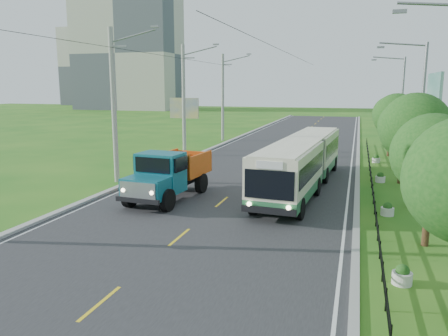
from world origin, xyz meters
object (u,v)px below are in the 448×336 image
at_px(tree_third, 416,132).
at_px(streetlight_far, 400,102).
at_px(tree_fifth, 397,118).
at_px(pole_mid, 184,100).
at_px(planter_near, 387,210).
at_px(pole_far, 223,97).
at_px(planter_front, 402,276).
at_px(dump_truck, 169,172).
at_px(pole_near, 114,105).
at_px(tree_fourth, 404,129).
at_px(streetlight_mid, 419,109).
at_px(billboard_left, 184,112).
at_px(planter_far, 376,159).
at_px(billboard_right, 433,99).
at_px(planter_mid, 380,178).
at_px(tree_second, 433,159).
at_px(bus, 302,159).
at_px(tree_back, 391,116).

bearing_deg(tree_third, streetlight_far, 87.73).
bearing_deg(tree_fifth, streetlight_far, 84.29).
xyz_separation_m(pole_mid, planter_near, (16.86, -15.00, -4.81)).
height_order(pole_far, streetlight_far, pole_far).
relative_size(planter_front, dump_truck, 0.10).
height_order(pole_near, tree_fourth, pole_near).
relative_size(streetlight_mid, billboard_left, 1.74).
relative_size(streetlight_far, dump_truck, 1.34).
distance_m(streetlight_mid, planter_far, 9.46).
height_order(streetlight_far, billboard_right, streetlight_far).
bearing_deg(billboard_right, dump_truck, -137.36).
bearing_deg(billboard_left, planter_front, -55.16).
bearing_deg(planter_near, tree_fifth, 84.92).
bearing_deg(planter_mid, tree_second, -83.95).
relative_size(pole_near, planter_near, 14.93).
bearing_deg(planter_far, planter_mid, -90.00).
bearing_deg(planter_far, planter_near, -90.00).
bearing_deg(bus, billboard_right, 51.55).
height_order(pole_far, billboard_left, pole_far).
relative_size(streetlight_far, planter_near, 13.54).
height_order(tree_fifth, streetlight_far, streetlight_far).
bearing_deg(planter_mid, pole_mid, 157.46).
relative_size(tree_second, bus, 0.33).
relative_size(pole_far, streetlight_mid, 1.10).
distance_m(tree_second, planter_far, 20.16).
relative_size(planter_far, billboard_right, 0.09).
height_order(pole_mid, planter_far, pole_mid).
xyz_separation_m(billboard_left, billboard_right, (21.80, -4.00, 1.48)).
distance_m(pole_near, tree_second, 19.44).
bearing_deg(billboard_right, planter_mid, -121.66).
bearing_deg(billboard_left, billboard_right, -10.40).
bearing_deg(streetlight_far, billboard_right, -78.29).
relative_size(tree_back, streetlight_mid, 0.61).
relative_size(streetlight_far, billboard_left, 1.74).
xyz_separation_m(planter_far, dump_truck, (-11.68, -16.16, 1.28)).
height_order(tree_fifth, planter_far, tree_fifth).
relative_size(planter_mid, bus, 0.04).
xyz_separation_m(pole_far, bus, (12.07, -22.37, -3.24)).
bearing_deg(pole_near, tree_fifth, 31.59).
bearing_deg(planter_front, pole_mid, 126.25).
bearing_deg(planter_mid, bus, -144.92).
height_order(pole_near, streetlight_far, pole_near).
relative_size(tree_fifth, planter_near, 8.66).
height_order(planter_front, planter_mid, same).
bearing_deg(billboard_left, bus, -45.13).
relative_size(tree_fourth, bus, 0.34).
bearing_deg(planter_mid, pole_near, -163.48).
bearing_deg(planter_mid, pole_far, 131.59).
distance_m(tree_third, streetlight_far, 19.90).
height_order(tree_second, tree_back, tree_back).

